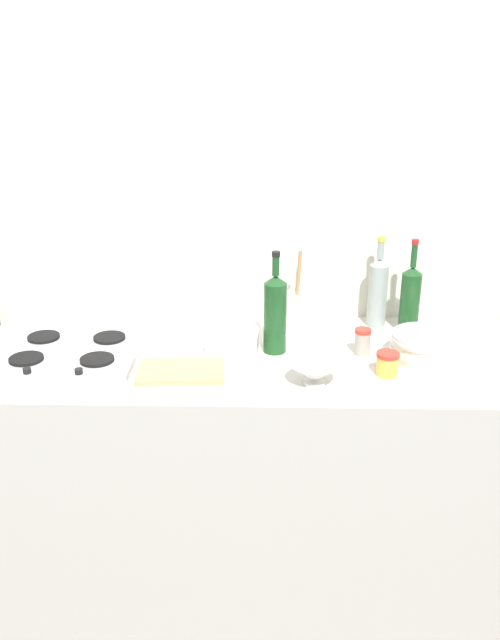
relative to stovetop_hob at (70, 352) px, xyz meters
name	(u,v)px	position (x,y,z in m)	size (l,w,h in m)	color
ground_plane	(250,575)	(0.58, 0.03, -0.91)	(6.00, 6.00, 0.00)	#47423D
counter_block	(250,473)	(0.58, 0.03, -0.46)	(1.80, 0.70, 0.90)	beige
backsplash_panel	(253,225)	(0.58, 0.41, 0.32)	(1.90, 0.06, 2.47)	beige
stovetop_hob	(70,352)	(0.00, 0.00, 0.00)	(0.44, 0.39, 0.04)	#B2B2B7
plate_stack	(425,347)	(1.13, 0.01, 0.03)	(0.22, 0.22, 0.08)	silver
wine_bottle_leftmost	(275,313)	(0.66, 0.06, 0.12)	(0.07, 0.07, 0.34)	#19471E
wine_bottle_mid_left	(410,298)	(1.13, 0.24, 0.11)	(0.07, 0.07, 0.33)	#19471E
wine_bottle_mid_right	(378,291)	(1.02, 0.29, 0.12)	(0.07, 0.07, 0.32)	gray
mixing_bowl	(315,373)	(0.77, -0.18, 0.02)	(0.15, 0.15, 0.07)	white
butter_dish	(232,342)	(0.52, 0.05, 0.02)	(0.17, 0.09, 0.07)	silver
utensil_crock	(293,311)	(0.72, 0.23, 0.06)	(0.09, 0.09, 0.29)	silver
condiment_jar_front	(362,341)	(0.94, 0.04, 0.03)	(0.05, 0.05, 0.09)	#9E998C
condiment_jar_rear	(387,364)	(1.00, -0.11, 0.02)	(0.07, 0.07, 0.07)	gold
cutting_board	(181,371)	(0.37, -0.12, 0.00)	(0.26, 0.16, 0.02)	tan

